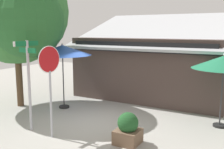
{
  "coord_description": "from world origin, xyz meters",
  "views": [
    {
      "loc": [
        5.22,
        -7.89,
        3.35
      ],
      "look_at": [
        0.19,
        1.2,
        1.6
      ],
      "focal_mm": 42.43,
      "sensor_mm": 36.0,
      "label": 1
    }
  ],
  "objects_px": {
    "sidewalk_planter": "(128,129)",
    "shade_tree": "(17,13)",
    "stop_sign": "(50,74)",
    "patio_umbrella_forest_green_center": "(224,63)",
    "patio_umbrella_royal_blue_left": "(62,50)",
    "street_sign_post": "(29,76)"
  },
  "relations": [
    {
      "from": "sidewalk_planter",
      "to": "shade_tree",
      "type": "bearing_deg",
      "value": 168.2
    },
    {
      "from": "stop_sign",
      "to": "patio_umbrella_forest_green_center",
      "type": "relative_size",
      "value": 1.12
    },
    {
      "from": "patio_umbrella_royal_blue_left",
      "to": "stop_sign",
      "type": "bearing_deg",
      "value": -57.58
    },
    {
      "from": "stop_sign",
      "to": "patio_umbrella_forest_green_center",
      "type": "xyz_separation_m",
      "value": [
        4.52,
        3.55,
        0.22
      ]
    },
    {
      "from": "street_sign_post",
      "to": "patio_umbrella_royal_blue_left",
      "type": "xyz_separation_m",
      "value": [
        -0.69,
        2.59,
        0.64
      ]
    },
    {
      "from": "patio_umbrella_forest_green_center",
      "to": "sidewalk_planter",
      "type": "height_order",
      "value": "patio_umbrella_forest_green_center"
    },
    {
      "from": "patio_umbrella_royal_blue_left",
      "to": "shade_tree",
      "type": "distance_m",
      "value": 2.42
    },
    {
      "from": "street_sign_post",
      "to": "stop_sign",
      "type": "height_order",
      "value": "street_sign_post"
    },
    {
      "from": "stop_sign",
      "to": "sidewalk_planter",
      "type": "relative_size",
      "value": 3.01
    },
    {
      "from": "patio_umbrella_forest_green_center",
      "to": "sidewalk_planter",
      "type": "relative_size",
      "value": 2.68
    },
    {
      "from": "patio_umbrella_forest_green_center",
      "to": "sidewalk_planter",
      "type": "bearing_deg",
      "value": -128.23
    },
    {
      "from": "sidewalk_planter",
      "to": "stop_sign",
      "type": "bearing_deg",
      "value": -162.45
    },
    {
      "from": "patio_umbrella_royal_blue_left",
      "to": "patio_umbrella_forest_green_center",
      "type": "relative_size",
      "value": 1.09
    },
    {
      "from": "street_sign_post",
      "to": "patio_umbrella_forest_green_center",
      "type": "height_order",
      "value": "street_sign_post"
    },
    {
      "from": "street_sign_post",
      "to": "shade_tree",
      "type": "distance_m",
      "value": 3.68
    },
    {
      "from": "stop_sign",
      "to": "street_sign_post",
      "type": "bearing_deg",
      "value": 172.71
    },
    {
      "from": "street_sign_post",
      "to": "stop_sign",
      "type": "distance_m",
      "value": 1.07
    },
    {
      "from": "patio_umbrella_royal_blue_left",
      "to": "street_sign_post",
      "type": "bearing_deg",
      "value": -75.14
    },
    {
      "from": "street_sign_post",
      "to": "stop_sign",
      "type": "relative_size",
      "value": 1.05
    },
    {
      "from": "stop_sign",
      "to": "patio_umbrella_royal_blue_left",
      "type": "xyz_separation_m",
      "value": [
        -1.73,
        2.72,
        0.46
      ]
    },
    {
      "from": "stop_sign",
      "to": "sidewalk_planter",
      "type": "xyz_separation_m",
      "value": [
        2.3,
        0.73,
        -1.6
      ]
    },
    {
      "from": "street_sign_post",
      "to": "patio_umbrella_royal_blue_left",
      "type": "bearing_deg",
      "value": 104.86
    }
  ]
}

